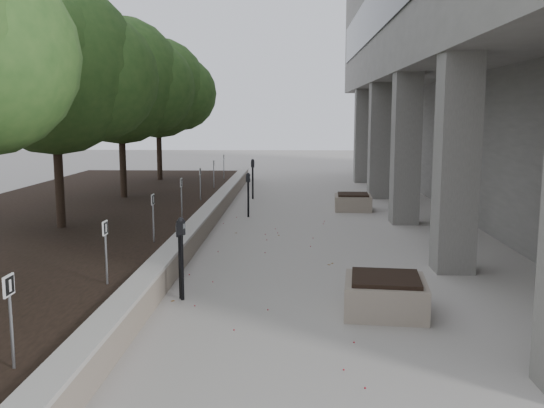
# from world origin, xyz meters

# --- Properties ---
(retaining_wall) EXTENTS (0.39, 26.00, 0.50)m
(retaining_wall) POSITION_xyz_m (-1.82, 9.00, 0.25)
(retaining_wall) COLOR gray
(retaining_wall) RESTS_ON ground
(planting_bed) EXTENTS (7.00, 26.00, 0.40)m
(planting_bed) POSITION_xyz_m (-5.50, 9.00, 0.20)
(planting_bed) COLOR black
(planting_bed) RESTS_ON ground
(crabapple_tree_3) EXTENTS (4.60, 4.00, 5.44)m
(crabapple_tree_3) POSITION_xyz_m (-4.80, 8.00, 3.12)
(crabapple_tree_3) COLOR #2B511F
(crabapple_tree_3) RESTS_ON planting_bed
(crabapple_tree_4) EXTENTS (4.60, 4.00, 5.44)m
(crabapple_tree_4) POSITION_xyz_m (-4.80, 13.00, 3.12)
(crabapple_tree_4) COLOR #2B511F
(crabapple_tree_4) RESTS_ON planting_bed
(crabapple_tree_5) EXTENTS (4.60, 4.00, 5.44)m
(crabapple_tree_5) POSITION_xyz_m (-4.80, 18.00, 3.12)
(crabapple_tree_5) COLOR #2B511F
(crabapple_tree_5) RESTS_ON planting_bed
(parking_sign_2) EXTENTS (0.04, 0.22, 0.96)m
(parking_sign_2) POSITION_xyz_m (-2.35, 0.50, 0.88)
(parking_sign_2) COLOR black
(parking_sign_2) RESTS_ON planting_bed
(parking_sign_3) EXTENTS (0.04, 0.22, 0.96)m
(parking_sign_3) POSITION_xyz_m (-2.35, 3.50, 0.88)
(parking_sign_3) COLOR black
(parking_sign_3) RESTS_ON planting_bed
(parking_sign_4) EXTENTS (0.04, 0.22, 0.96)m
(parking_sign_4) POSITION_xyz_m (-2.35, 6.50, 0.88)
(parking_sign_4) COLOR black
(parking_sign_4) RESTS_ON planting_bed
(parking_sign_5) EXTENTS (0.04, 0.22, 0.96)m
(parking_sign_5) POSITION_xyz_m (-2.35, 9.50, 0.88)
(parking_sign_5) COLOR black
(parking_sign_5) RESTS_ON planting_bed
(parking_sign_6) EXTENTS (0.04, 0.22, 0.96)m
(parking_sign_6) POSITION_xyz_m (-2.35, 12.50, 0.88)
(parking_sign_6) COLOR black
(parking_sign_6) RESTS_ON planting_bed
(parking_sign_7) EXTENTS (0.04, 0.22, 0.96)m
(parking_sign_7) POSITION_xyz_m (-2.35, 15.50, 0.88)
(parking_sign_7) COLOR black
(parking_sign_7) RESTS_ON planting_bed
(parking_sign_8) EXTENTS (0.04, 0.22, 0.96)m
(parking_sign_8) POSITION_xyz_m (-2.35, 18.50, 0.88)
(parking_sign_8) COLOR black
(parking_sign_8) RESTS_ON planting_bed
(parking_meter_2) EXTENTS (0.14, 0.12, 1.26)m
(parking_meter_2) POSITION_xyz_m (-1.36, 4.10, 0.63)
(parking_meter_2) COLOR black
(parking_meter_2) RESTS_ON ground
(parking_meter_3) EXTENTS (0.16, 0.13, 1.33)m
(parking_meter_3) POSITION_xyz_m (-1.33, 4.03, 0.66)
(parking_meter_3) COLOR black
(parking_meter_3) RESTS_ON ground
(parking_meter_4) EXTENTS (0.14, 0.12, 1.28)m
(parking_meter_4) POSITION_xyz_m (-0.87, 11.82, 0.64)
(parking_meter_4) COLOR black
(parking_meter_4) RESTS_ON ground
(parking_meter_5) EXTENTS (0.15, 0.11, 1.40)m
(parking_meter_5) POSITION_xyz_m (-1.00, 15.55, 0.70)
(parking_meter_5) COLOR black
(parking_meter_5) RESTS_ON ground
(planter_front) EXTENTS (1.30, 1.30, 0.55)m
(planter_front) POSITION_xyz_m (1.78, 3.53, 0.28)
(planter_front) COLOR gray
(planter_front) RESTS_ON ground
(planter_back) EXTENTS (1.16, 1.16, 0.51)m
(planter_back) POSITION_xyz_m (2.25, 13.20, 0.26)
(planter_back) COLOR gray
(planter_back) RESTS_ON ground
(berry_scatter) EXTENTS (3.30, 14.10, 0.02)m
(berry_scatter) POSITION_xyz_m (-0.10, 5.00, 0.01)
(berry_scatter) COLOR maroon
(berry_scatter) RESTS_ON ground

